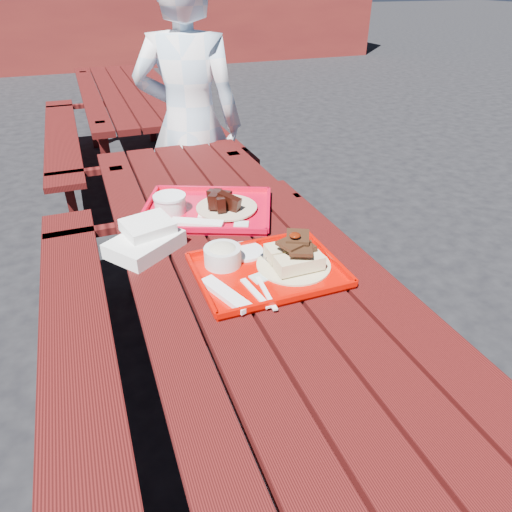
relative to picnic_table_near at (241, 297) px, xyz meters
name	(u,v)px	position (x,y,z in m)	size (l,w,h in m)	color
ground	(243,404)	(0.00, 0.00, -0.56)	(60.00, 60.00, 0.00)	black
picnic_table_near	(241,297)	(0.00, 0.00, 0.00)	(1.41, 2.40, 0.75)	#480E0D
picnic_table_far	(131,112)	(0.00, 2.80, 0.00)	(1.41, 2.40, 0.75)	#480E0D
near_tray	(265,262)	(0.04, -0.14, 0.22)	(0.44, 0.38, 0.14)	#BF0800
far_tray	(205,208)	(-0.03, 0.32, 0.21)	(0.59, 0.54, 0.08)	red
white_cloth	(146,239)	(-0.29, 0.13, 0.23)	(0.28, 0.27, 0.09)	white
person	(190,126)	(0.16, 1.31, 0.26)	(0.60, 0.39, 1.63)	silver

